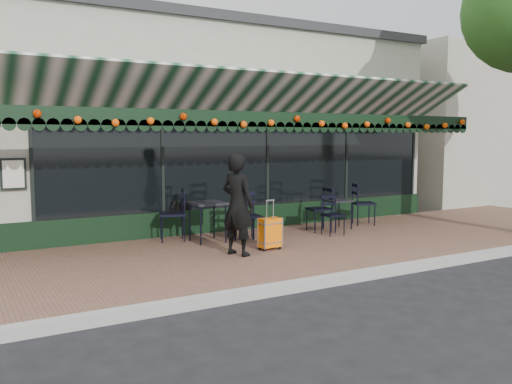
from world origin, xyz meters
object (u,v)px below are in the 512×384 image
woman (238,205)px  suitcase (270,233)px  cafe_table_a (338,203)px  chair_a_left (319,209)px  chair_b_left (172,215)px  chair_a_right (364,204)px  chair_a_front (333,215)px  cafe_table_b (207,206)px  chair_b_right (244,218)px  chair_b_front (248,217)px

woman → suitcase: woman is taller
cafe_table_a → chair_a_left: size_ratio=0.68×
suitcase → chair_b_left: size_ratio=0.87×
chair_a_left → chair_a_right: bearing=107.4°
suitcase → chair_b_left: chair_b_left is taller
woman → chair_a_front: (2.56, 0.70, -0.45)m
woman → cafe_table_b: 1.32m
cafe_table_a → chair_a_right: (0.87, 0.15, -0.09)m
chair_a_right → chair_b_right: bearing=115.8°
cafe_table_b → chair_a_front: bearing=-13.6°
cafe_table_a → chair_b_right: bearing=-179.9°
chair_b_front → cafe_table_b: bearing=155.2°
woman → chair_a_right: 4.22m
cafe_table_b → chair_b_left: (-0.54, 0.43, -0.18)m
cafe_table_a → chair_a_right: chair_a_right is taller
suitcase → chair_b_right: 1.15m
woman → chair_b_right: 1.53m
chair_b_left → chair_b_front: 1.46m
cafe_table_a → chair_b_left: 3.63m
cafe_table_a → chair_a_left: bearing=-174.5°
chair_a_left → chair_b_right: bearing=-82.5°
chair_b_left → chair_b_front: size_ratio=1.05×
cafe_table_b → chair_b_front: chair_b_front is taller
chair_b_left → chair_b_right: chair_b_left is taller
chair_a_left → chair_a_front: (-0.01, -0.48, -0.06)m
chair_a_front → cafe_table_b: bearing=172.2°
cafe_table_b → chair_a_left: (2.52, -0.12, -0.22)m
chair_a_right → chair_b_front: (-3.27, -0.50, 0.00)m
woman → chair_b_left: size_ratio=1.70×
chair_b_right → cafe_table_b: bearing=109.1°
chair_a_right → chair_b_right: chair_a_right is taller
woman → chair_a_right: size_ratio=1.80×
cafe_table_b → chair_a_left: size_ratio=0.82×
chair_a_right → chair_b_left: chair_b_left is taller
woman → cafe_table_b: woman is taller
cafe_table_a → chair_a_front: size_ratio=0.79×
cafe_table_b → chair_b_right: size_ratio=0.94×
woman → cafe_table_a: (3.10, 1.24, -0.29)m
chair_b_front → chair_a_right: bearing=16.7°
suitcase → cafe_table_a: size_ratio=1.39×
woman → cafe_table_a: woman is taller
cafe_table_b → suitcase: bearing=-61.8°
cafe_table_a → woman: bearing=-158.2°
chair_a_front → woman: bearing=-158.8°
chair_a_left → cafe_table_a: bearing=104.6°
woman → chair_b_left: 1.84m
chair_a_front → cafe_table_a: bearing=50.5°
chair_b_front → chair_a_left: bearing=16.9°
chair_b_left → chair_b_front: chair_b_left is taller
chair_a_left → chair_b_right: (-1.78, 0.05, -0.06)m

